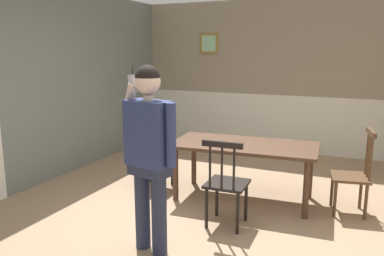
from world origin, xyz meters
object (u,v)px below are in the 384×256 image
(chair_near_window, at_px, (226,183))
(chair_by_doorway, at_px, (354,175))
(chair_at_table_head, at_px, (152,154))
(person_figure, at_px, (150,147))
(dining_table, at_px, (244,150))

(chair_near_window, relative_size, chair_by_doorway, 0.97)
(chair_at_table_head, relative_size, person_figure, 0.56)
(chair_near_window, height_order, person_figure, person_figure)
(person_figure, bearing_deg, chair_near_window, -108.66)
(chair_near_window, bearing_deg, dining_table, 91.99)
(dining_table, distance_m, chair_at_table_head, 1.28)
(chair_by_doorway, bearing_deg, chair_near_window, 116.35)
(dining_table, bearing_deg, person_figure, -104.18)
(chair_by_doorway, bearing_deg, dining_table, 83.62)
(chair_near_window, relative_size, chair_at_table_head, 0.99)
(chair_at_table_head, bearing_deg, chair_near_window, 59.03)
(chair_near_window, relative_size, person_figure, 0.56)
(dining_table, bearing_deg, chair_near_window, -86.15)
(chair_near_window, xyz_separation_m, person_figure, (-0.46, -0.78, 0.53))
(person_figure, bearing_deg, dining_table, -92.30)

